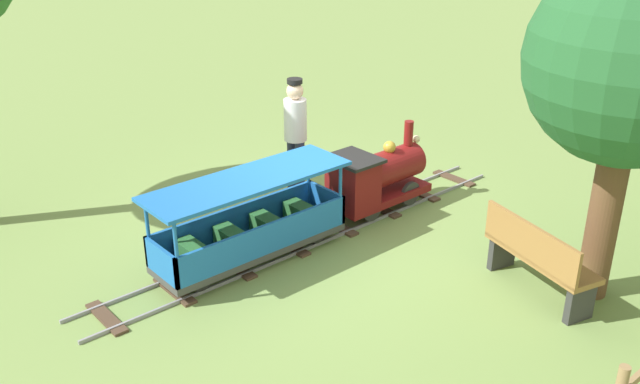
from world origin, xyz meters
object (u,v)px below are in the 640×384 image
object	(u,v)px
passenger_car	(251,227)
conductor_person	(295,129)
oak_tree_far	(633,64)
locomotive	(376,177)
park_bench	(537,258)

from	to	relation	value
passenger_car	conductor_person	bearing A→B (deg)	125.11
conductor_person	oak_tree_far	size ratio (longest dim) A/B	0.47
locomotive	oak_tree_far	world-z (taller)	oak_tree_far
locomotive	park_bench	distance (m)	2.45
passenger_car	oak_tree_far	distance (m)	4.15
locomotive	park_bench	world-z (taller)	locomotive
conductor_person	oak_tree_far	distance (m)	4.22
park_bench	oak_tree_far	bearing A→B (deg)	50.21
oak_tree_far	conductor_person	bearing A→B (deg)	-168.62
conductor_person	oak_tree_far	world-z (taller)	oak_tree_far
park_bench	passenger_car	bearing A→B (deg)	-143.41
locomotive	park_bench	xyz separation A→B (m)	(2.45, -0.13, -0.07)
locomotive	conductor_person	bearing A→B (deg)	-156.92
conductor_person	passenger_car	bearing A→B (deg)	-54.89
passenger_car	conductor_person	world-z (taller)	conductor_person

